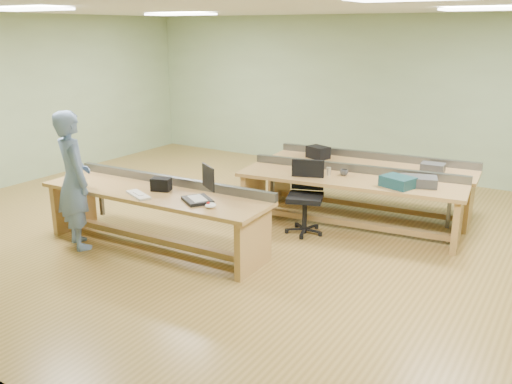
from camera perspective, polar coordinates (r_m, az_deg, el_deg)
floor at (r=7.66m, az=0.15°, el=-4.08°), size 10.00×10.00×0.00m
ceiling at (r=7.16m, az=0.17°, el=18.95°), size 10.00×10.00×0.00m
wall_back at (r=10.83m, az=11.63°, el=9.95°), size 10.00×0.04×3.00m
wall_left at (r=10.75m, az=-23.36°, el=8.89°), size 0.04×8.00×3.00m
fluor_panels at (r=7.16m, az=0.17°, el=18.71°), size 6.20×3.50×0.03m
workbench_front at (r=7.08m, az=-10.48°, el=-1.33°), size 3.17×0.98×0.86m
workbench_mid at (r=7.68m, az=9.80°, el=0.15°), size 3.21×1.22×0.86m
workbench_back at (r=8.52m, az=11.76°, el=1.70°), size 3.23×1.13×0.86m
person at (r=7.25m, az=-18.61°, el=1.19°), size 0.77×0.66×1.78m
laptop_base at (r=6.50m, az=-6.17°, el=-0.85°), size 0.47×0.45×0.04m
laptop_screen at (r=6.48m, az=-5.05°, el=1.56°), size 0.32×0.21×0.29m
keyboard at (r=6.85m, az=-12.29°, el=-0.29°), size 0.47×0.31×0.03m
trackball_mouse at (r=6.27m, az=-4.81°, el=-1.41°), size 0.13×0.15×0.06m
camera_bag at (r=7.00m, az=-9.95°, el=0.80°), size 0.28×0.22×0.16m
task_chair at (r=7.54m, az=5.22°, el=-1.57°), size 0.69×0.69×1.00m
parts_bin_teal at (r=7.29m, az=14.70°, el=1.04°), size 0.48×0.41×0.14m
parts_bin_grey at (r=7.42m, az=16.73°, el=1.10°), size 0.53×0.42×0.13m
mug at (r=7.72m, az=9.25°, el=2.04°), size 0.13×0.13×0.09m
drinks_can at (r=7.69m, az=7.66°, el=2.17°), size 0.08×0.08×0.12m
storage_box_back at (r=8.69m, az=6.55°, el=4.17°), size 0.39×0.34×0.19m
tray_back at (r=8.20m, az=18.12°, el=2.44°), size 0.34×0.26×0.13m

